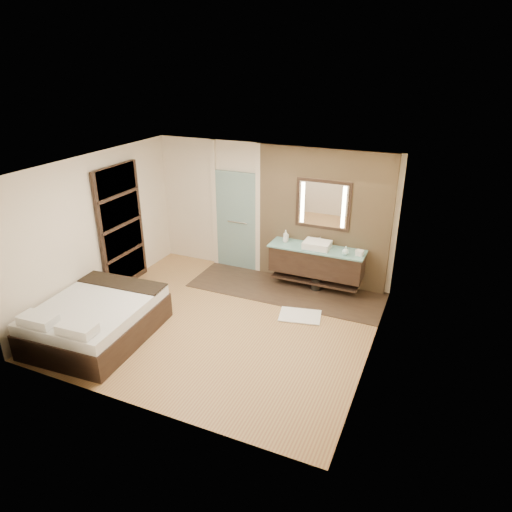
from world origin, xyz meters
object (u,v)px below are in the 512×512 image
at_px(mirror_unit, 323,205).
at_px(bed, 97,320).
at_px(waste_bin, 316,284).
at_px(vanity, 316,261).

distance_m(mirror_unit, bed, 4.51).
height_order(mirror_unit, waste_bin, mirror_unit).
xyz_separation_m(vanity, waste_bin, (0.04, -0.07, -0.46)).
xyz_separation_m(vanity, bed, (-2.75, -3.08, -0.26)).
bearing_deg(bed, waste_bin, 43.75).
bearing_deg(vanity, mirror_unit, 90.00).
distance_m(vanity, mirror_unit, 1.10).
height_order(vanity, waste_bin, vanity).
xyz_separation_m(bed, waste_bin, (2.79, 3.01, -0.20)).
distance_m(mirror_unit, waste_bin, 1.56).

